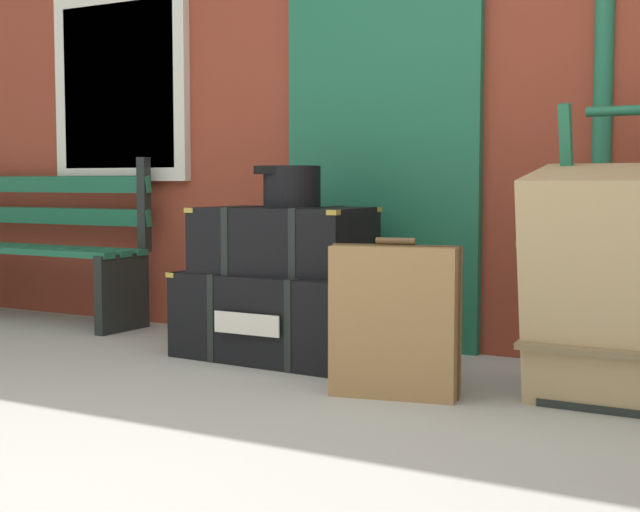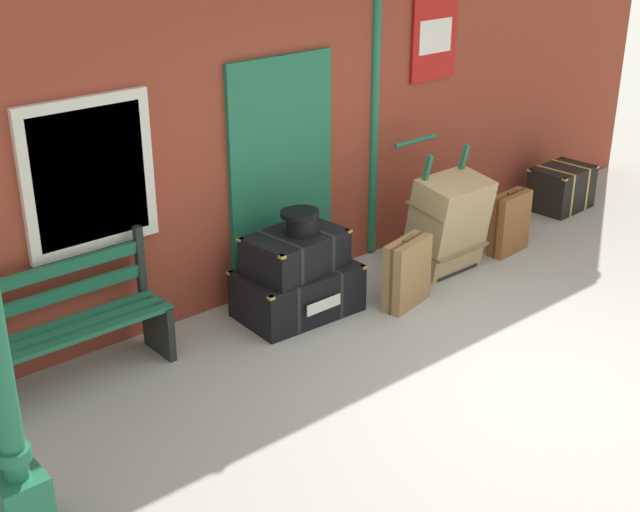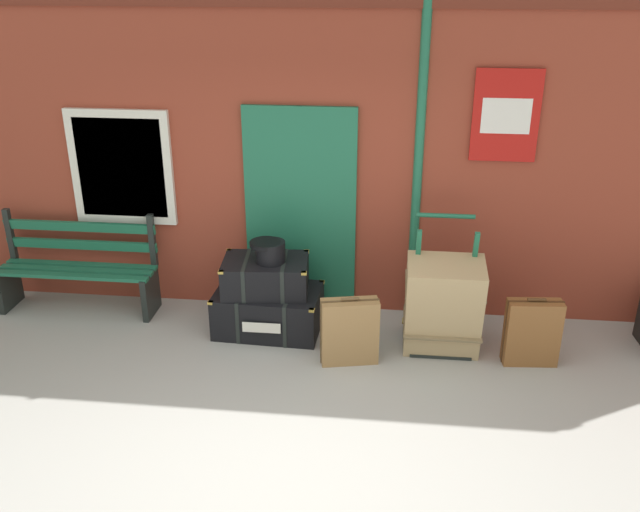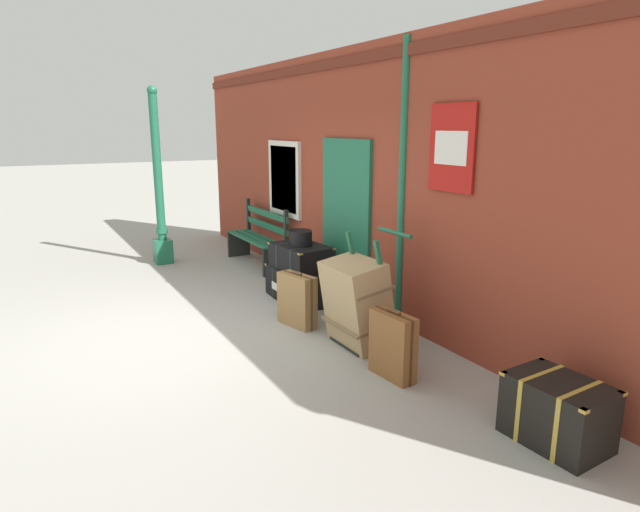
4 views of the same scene
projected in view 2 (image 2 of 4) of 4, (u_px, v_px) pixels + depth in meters
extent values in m
plane|color=#A3A099|center=(508.00, 385.00, 6.44)|extent=(60.00, 60.00, 0.00)
cube|color=brown|center=(285.00, 107.00, 7.60)|extent=(10.40, 0.30, 3.20)
cube|color=#1E6647|center=(282.00, 176.00, 7.59)|extent=(1.10, 0.05, 2.10)
cube|color=#123D2A|center=(282.00, 177.00, 7.58)|extent=(0.06, 0.02, 2.10)
cube|color=silver|center=(89.00, 175.00, 6.36)|extent=(1.04, 0.06, 1.16)
cube|color=silver|center=(90.00, 176.00, 6.34)|extent=(0.88, 0.02, 1.00)
cylinder|color=#1E6647|center=(375.00, 94.00, 8.05)|extent=(0.09, 0.09, 3.14)
cube|color=#B7140F|center=(434.00, 36.00, 8.31)|extent=(0.60, 0.02, 0.84)
cube|color=white|center=(436.00, 36.00, 8.30)|extent=(0.44, 0.01, 0.32)
cube|color=#1E6647|center=(23.00, 505.00, 4.91)|extent=(0.28, 0.28, 0.40)
cylinder|color=#1E6647|center=(14.00, 454.00, 4.77)|extent=(0.19, 0.19, 0.08)
cube|color=#1E6647|center=(73.00, 339.00, 6.15)|extent=(1.60, 0.09, 0.04)
cube|color=#1E6647|center=(64.00, 332.00, 6.25)|extent=(1.60, 0.09, 0.04)
cube|color=#1E6647|center=(56.00, 325.00, 6.35)|extent=(1.60, 0.09, 0.04)
cube|color=#1E6647|center=(49.00, 298.00, 6.31)|extent=(1.60, 0.05, 0.10)
cube|color=#1E6647|center=(45.00, 273.00, 6.23)|extent=(1.60, 0.05, 0.10)
cube|color=black|center=(158.00, 327.00, 6.79)|extent=(0.06, 0.40, 0.45)
cube|color=black|center=(140.00, 260.00, 6.73)|extent=(0.06, 0.06, 0.56)
cube|color=black|center=(298.00, 291.00, 7.41)|extent=(1.03, 0.69, 0.42)
cube|color=black|center=(276.00, 298.00, 7.29)|extent=(0.07, 0.65, 0.43)
cube|color=black|center=(318.00, 284.00, 7.54)|extent=(0.07, 0.65, 0.43)
cube|color=#B79338|center=(271.00, 298.00, 6.85)|extent=(0.05, 0.05, 0.02)
cube|color=#B79338|center=(364.00, 267.00, 7.39)|extent=(0.05, 0.05, 0.02)
cube|color=#B79338|center=(230.00, 273.00, 7.28)|extent=(0.05, 0.05, 0.02)
cube|color=#B79338|center=(320.00, 245.00, 7.82)|extent=(0.05, 0.05, 0.02)
cube|color=silver|center=(324.00, 305.00, 7.17)|extent=(0.36, 0.01, 0.10)
cube|color=black|center=(295.00, 251.00, 7.26)|extent=(0.84, 0.60, 0.32)
cube|color=black|center=(280.00, 258.00, 7.14)|extent=(0.08, 0.55, 0.33)
cube|color=black|center=(311.00, 246.00, 7.37)|extent=(0.08, 0.55, 0.33)
cube|color=#B79338|center=(282.00, 257.00, 6.79)|extent=(0.05, 0.05, 0.02)
cube|color=#B79338|center=(348.00, 231.00, 7.28)|extent=(0.05, 0.05, 0.02)
cube|color=#B79338|center=(240.00, 239.00, 7.11)|extent=(0.05, 0.05, 0.02)
cube|color=#B79338|center=(307.00, 216.00, 7.61)|extent=(0.05, 0.05, 0.02)
cylinder|color=black|center=(302.00, 222.00, 7.17)|extent=(0.28, 0.28, 0.20)
cylinder|color=black|center=(298.00, 214.00, 7.11)|extent=(0.29, 0.29, 0.04)
cube|color=black|center=(447.00, 268.00, 8.31)|extent=(0.56, 0.28, 0.03)
cube|color=#1E6647|center=(416.00, 212.00, 8.07)|extent=(0.04, 0.32, 1.18)
cube|color=#1E6647|center=(452.00, 200.00, 8.37)|extent=(0.04, 0.32, 1.18)
cylinder|color=#1E6647|center=(416.00, 141.00, 8.18)|extent=(0.54, 0.04, 0.04)
cylinder|color=black|center=(405.00, 255.00, 8.25)|extent=(0.04, 0.32, 0.32)
cylinder|color=#B79338|center=(405.00, 255.00, 8.25)|extent=(0.07, 0.06, 0.06)
cylinder|color=black|center=(450.00, 238.00, 8.63)|extent=(0.04, 0.32, 0.32)
cylinder|color=#B79338|center=(450.00, 238.00, 8.63)|extent=(0.07, 0.06, 0.06)
cube|color=tan|center=(448.00, 223.00, 8.14)|extent=(0.68, 0.57, 0.94)
cube|color=olive|center=(447.00, 242.00, 8.22)|extent=(0.70, 0.46, 0.10)
cube|color=olive|center=(449.00, 204.00, 8.07)|extent=(0.70, 0.46, 0.10)
cube|color=olive|center=(407.00, 273.00, 7.53)|extent=(0.54, 0.29, 0.61)
cylinder|color=brown|center=(409.00, 238.00, 7.40)|extent=(0.16, 0.06, 0.03)
cube|color=brown|center=(407.00, 273.00, 7.53)|extent=(0.51, 0.14, 0.62)
cube|color=brown|center=(510.00, 223.00, 8.59)|extent=(0.49, 0.22, 0.61)
cylinder|color=#4F3018|center=(513.00, 192.00, 8.46)|extent=(0.16, 0.04, 0.03)
cube|color=#482C16|center=(510.00, 223.00, 8.59)|extent=(0.49, 0.07, 0.63)
cube|color=black|center=(561.00, 188.00, 9.76)|extent=(0.70, 0.51, 0.48)
cube|color=#B79338|center=(554.00, 191.00, 9.66)|extent=(0.06, 0.49, 0.49)
cube|color=#B79338|center=(569.00, 185.00, 9.85)|extent=(0.06, 0.49, 0.49)
cube|color=#B79338|center=(565.00, 179.00, 9.32)|extent=(0.05, 0.05, 0.02)
cube|color=#B79338|center=(596.00, 167.00, 9.72)|extent=(0.05, 0.05, 0.02)
cube|color=#B79338|center=(530.00, 170.00, 9.61)|extent=(0.05, 0.05, 0.02)
cube|color=#B79338|center=(562.00, 158.00, 10.01)|extent=(0.05, 0.05, 0.02)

